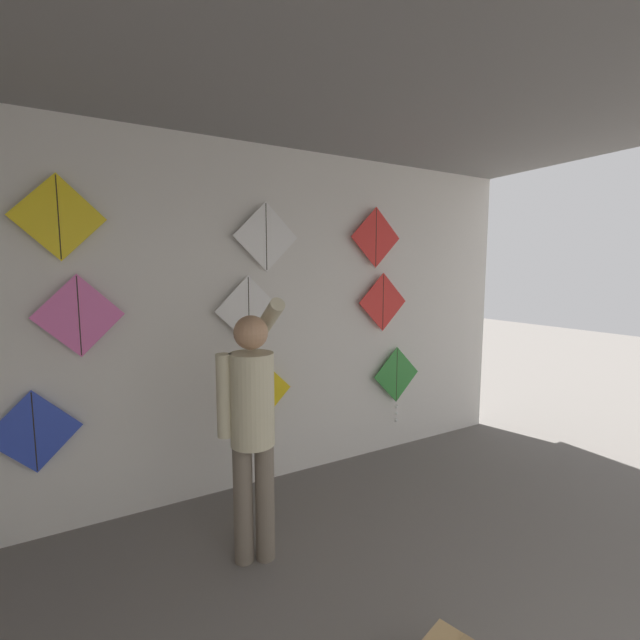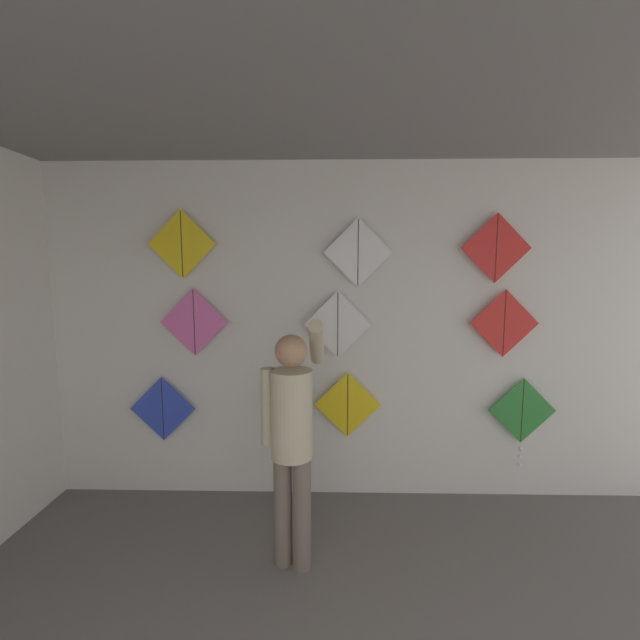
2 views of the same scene
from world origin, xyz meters
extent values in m
cube|color=silver|center=(0.00, 4.17, 1.40)|extent=(5.64, 0.06, 2.80)
cylinder|color=#726656|center=(-0.40, 3.24, 0.38)|extent=(0.12, 0.12, 0.75)
cylinder|color=#726656|center=(-0.27, 3.20, 0.38)|extent=(0.12, 0.12, 0.75)
cylinder|color=beige|center=(-0.33, 3.22, 1.03)|extent=(0.27, 0.27, 0.56)
sphere|color=tan|center=(-0.33, 3.22, 1.44)|extent=(0.20, 0.20, 0.20)
cylinder|color=beige|center=(-0.49, 3.27, 1.07)|extent=(0.09, 0.09, 0.50)
cylinder|color=beige|center=(-0.18, 3.38, 1.46)|extent=(0.09, 0.46, 0.36)
cube|color=blue|center=(-1.50, 4.08, 0.77)|extent=(0.55, 0.01, 0.55)
cylinder|color=black|center=(-1.50, 4.08, 0.77)|extent=(0.01, 0.01, 0.53)
cube|color=yellow|center=(0.06, 4.08, 0.81)|extent=(0.55, 0.01, 0.55)
cylinder|color=black|center=(0.06, 4.08, 0.81)|extent=(0.01, 0.01, 0.53)
cube|color=#338C38|center=(1.51, 4.08, 0.77)|extent=(0.55, 0.01, 0.55)
cylinder|color=black|center=(1.51, 4.08, 0.77)|extent=(0.01, 0.01, 0.53)
sphere|color=white|center=(1.51, 4.07, 0.45)|extent=(0.04, 0.04, 0.04)
sphere|color=white|center=(1.51, 4.07, 0.38)|extent=(0.04, 0.04, 0.04)
sphere|color=white|center=(1.51, 4.07, 0.31)|extent=(0.04, 0.04, 0.04)
cube|color=pink|center=(-1.21, 4.08, 1.50)|extent=(0.55, 0.01, 0.55)
cylinder|color=black|center=(-1.21, 4.08, 1.50)|extent=(0.01, 0.01, 0.53)
cube|color=white|center=(-0.03, 4.08, 1.49)|extent=(0.55, 0.01, 0.55)
cylinder|color=black|center=(-0.03, 4.08, 1.49)|extent=(0.01, 0.01, 0.53)
cube|color=red|center=(1.32, 4.08, 1.50)|extent=(0.55, 0.01, 0.55)
cylinder|color=black|center=(1.32, 4.08, 1.50)|extent=(0.01, 0.01, 0.53)
cube|color=yellow|center=(-1.29, 4.08, 2.14)|extent=(0.55, 0.01, 0.55)
cylinder|color=black|center=(-1.29, 4.08, 2.14)|extent=(0.01, 0.01, 0.53)
cube|color=white|center=(0.13, 4.08, 2.07)|extent=(0.55, 0.01, 0.55)
cylinder|color=black|center=(0.13, 4.08, 2.07)|extent=(0.01, 0.01, 0.53)
cube|color=red|center=(1.22, 4.08, 2.10)|extent=(0.55, 0.01, 0.55)
cylinder|color=black|center=(1.22, 4.08, 2.10)|extent=(0.01, 0.01, 0.53)
camera|label=1|loc=(-1.22, 0.86, 1.81)|focal=24.00mm
camera|label=2|loc=(-0.10, 0.63, 1.96)|focal=24.00mm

